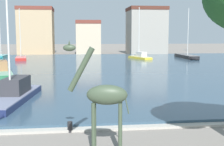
% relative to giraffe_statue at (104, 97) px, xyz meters
% --- Properties ---
extents(harbor_water, '(81.21, 54.17, 0.25)m').
position_rel_giraffe_statue_xyz_m(harbor_water, '(2.24, 30.23, -2.07)').
color(harbor_water, '#334C60').
rests_on(harbor_water, ground).
extents(quay_edge_coping, '(81.21, 0.50, 0.12)m').
position_rel_giraffe_statue_xyz_m(quay_edge_coping, '(2.24, 2.90, -2.14)').
color(quay_edge_coping, '#ADA89E').
rests_on(quay_edge_coping, ground).
extents(giraffe_statue, '(2.45, 0.83, 4.30)m').
position_rel_giraffe_statue_xyz_m(giraffe_statue, '(0.00, 0.00, 0.00)').
color(giraffe_statue, '#3D4C38').
rests_on(giraffe_statue, ground).
extents(sailboat_teal, '(1.87, 5.94, 8.30)m').
position_rel_giraffe_statue_xyz_m(sailboat_teal, '(-15.09, 48.81, -1.79)').
color(sailboat_teal, teal).
rests_on(sailboat_teal, ground).
extents(sailboat_black, '(2.01, 9.63, 9.38)m').
position_rel_giraffe_statue_xyz_m(sailboat_black, '(19.54, 42.64, -1.72)').
color(sailboat_black, black).
rests_on(sailboat_black, ground).
extents(sailboat_navy, '(2.75, 9.15, 6.74)m').
position_rel_giraffe_statue_xyz_m(sailboat_navy, '(-5.07, 8.28, -1.64)').
color(sailboat_navy, navy).
rests_on(sailboat_navy, ground).
extents(sailboat_yellow, '(3.66, 6.65, 9.46)m').
position_rel_giraffe_statue_xyz_m(sailboat_yellow, '(10.46, 43.04, -1.65)').
color(sailboat_yellow, gold).
rests_on(sailboat_yellow, ground).
extents(sailboat_green, '(4.58, 9.54, 7.41)m').
position_rel_giraffe_statue_xyz_m(sailboat_green, '(-8.78, 21.02, -1.61)').
color(sailboat_green, '#236B42').
rests_on(sailboat_green, ground).
extents(sailboat_red, '(2.54, 6.02, 9.02)m').
position_rel_giraffe_statue_xyz_m(sailboat_red, '(-10.38, 43.08, -1.75)').
color(sailboat_red, red).
rests_on(sailboat_red, ground).
extents(mooring_bollard, '(0.24, 0.24, 0.50)m').
position_rel_giraffe_statue_xyz_m(mooring_bollard, '(-1.32, 2.75, -1.95)').
color(mooring_bollard, '#232326').
rests_on(mooring_bollard, ground).
extents(townhouse_end_terrace, '(8.06, 7.96, 10.92)m').
position_rel_giraffe_statue_xyz_m(townhouse_end_terrace, '(-10.02, 62.57, 3.28)').
color(townhouse_end_terrace, tan).
rests_on(townhouse_end_terrace, ground).
extents(townhouse_tall_gabled, '(5.70, 7.21, 7.87)m').
position_rel_giraffe_statue_xyz_m(townhouse_tall_gabled, '(1.97, 60.65, 1.75)').
color(townhouse_tall_gabled, '#C6B293').
rests_on(townhouse_tall_gabled, ground).
extents(townhouse_wide_warehouse, '(8.62, 8.11, 10.93)m').
position_rel_giraffe_statue_xyz_m(townhouse_wide_warehouse, '(15.64, 59.61, 3.28)').
color(townhouse_wide_warehouse, gray).
rests_on(townhouse_wide_warehouse, ground).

